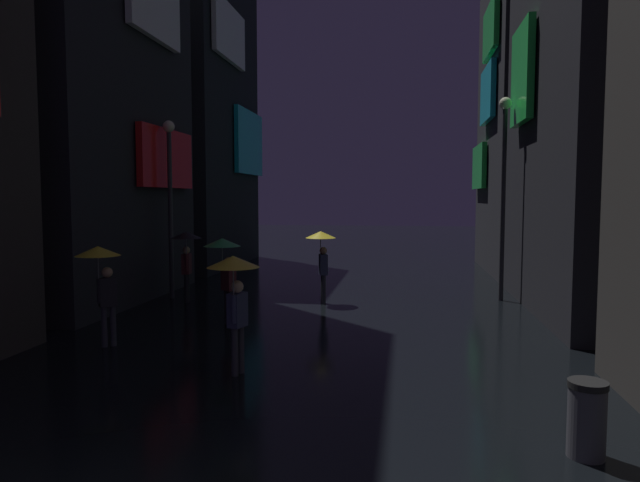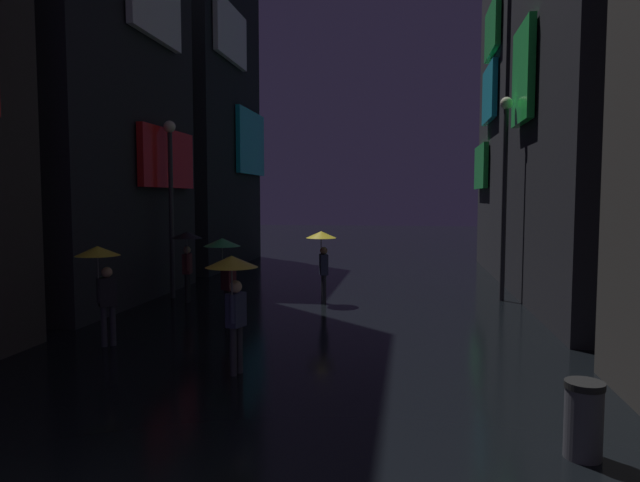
% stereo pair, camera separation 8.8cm
% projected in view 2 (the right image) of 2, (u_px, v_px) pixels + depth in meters
% --- Properties ---
extents(building_left_far, '(4.25, 7.85, 13.82)m').
position_uv_depth(building_left_far, '(195.00, 114.00, 25.88)').
color(building_left_far, black).
rests_on(building_left_far, ground).
extents(building_right_far, '(4.25, 7.50, 12.39)m').
position_uv_depth(building_right_far, '(540.00, 122.00, 23.44)').
color(building_right_far, '#232328').
rests_on(building_right_far, ground).
extents(pedestrian_midstreet_left_yellow, '(0.90, 0.90, 2.12)m').
position_uv_depth(pedestrian_midstreet_left_yellow, '(233.00, 281.00, 9.80)').
color(pedestrian_midstreet_left_yellow, '#2D2D38').
rests_on(pedestrian_midstreet_left_yellow, ground).
extents(pedestrian_foreground_left_yellow, '(0.90, 0.90, 2.12)m').
position_uv_depth(pedestrian_foreground_left_yellow, '(101.00, 268.00, 11.73)').
color(pedestrian_foreground_left_yellow, '#2D2D38').
rests_on(pedestrian_foreground_left_yellow, ground).
extents(pedestrian_near_crossing_yellow, '(0.90, 0.90, 2.12)m').
position_uv_depth(pedestrian_near_crossing_yellow, '(322.00, 247.00, 16.74)').
color(pedestrian_near_crossing_yellow, '#2D2D38').
rests_on(pedestrian_near_crossing_yellow, ground).
extents(pedestrian_far_right_green, '(0.90, 0.90, 2.12)m').
position_uv_depth(pedestrian_far_right_green, '(224.00, 257.00, 13.90)').
color(pedestrian_far_right_green, black).
rests_on(pedestrian_far_right_green, ground).
extents(pedestrian_foreground_right_black, '(0.90, 0.90, 2.12)m').
position_uv_depth(pedestrian_foreground_right_black, '(187.00, 247.00, 16.72)').
color(pedestrian_foreground_right_black, black).
rests_on(pedestrian_foreground_right_black, ground).
extents(streetlamp_right_far, '(0.36, 0.36, 6.06)m').
position_uv_depth(streetlamp_right_far, '(505.00, 176.00, 16.92)').
color(streetlamp_right_far, '#2D2D33').
rests_on(streetlamp_right_far, ground).
extents(streetlamp_left_far, '(0.36, 0.36, 5.43)m').
position_uv_depth(streetlamp_left_far, '(171.00, 188.00, 17.40)').
color(streetlamp_left_far, '#2D2D33').
rests_on(streetlamp_left_far, ground).
extents(trash_bin, '(0.46, 0.46, 0.93)m').
position_uv_depth(trash_bin, '(584.00, 419.00, 6.79)').
color(trash_bin, '#3F3F47').
rests_on(trash_bin, ground).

